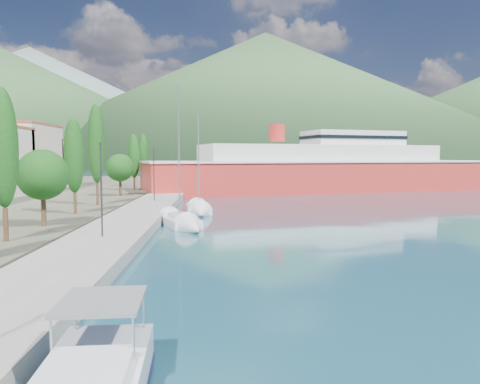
{
  "coord_description": "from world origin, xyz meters",
  "views": [
    {
      "loc": [
        -1.44,
        -18.19,
        5.94
      ],
      "look_at": [
        0.0,
        14.0,
        3.5
      ],
      "focal_mm": 35.0,
      "sensor_mm": 36.0,
      "label": 1
    }
  ],
  "objects": [
    {
      "name": "hills_far",
      "position": [
        138.59,
        618.73,
        77.39
      ],
      "size": [
        1480.0,
        900.0,
        180.0
      ],
      "color": "slate",
      "rests_on": "ground"
    },
    {
      "name": "tree_row",
      "position": [
        -14.65,
        30.94,
        5.7
      ],
      "size": [
        3.8,
        62.8,
        10.92
      ],
      "color": "#47301E",
      "rests_on": "land_strip"
    },
    {
      "name": "ferry",
      "position": [
        16.21,
        61.07,
        3.61
      ],
      "size": [
        60.95,
        29.08,
        11.88
      ],
      "color": "red",
      "rests_on": "ground"
    },
    {
      "name": "sailboat_near",
      "position": [
        -4.25,
        20.37,
        0.31
      ],
      "size": [
        5.38,
        9.25,
        12.94
      ],
      "color": "silver",
      "rests_on": "ground"
    },
    {
      "name": "hills_near",
      "position": [
        98.04,
        372.5,
        49.18
      ],
      "size": [
        1010.0,
        520.0,
        115.0
      ],
      "color": "#365A32",
      "rests_on": "ground"
    },
    {
      "name": "ground",
      "position": [
        0.0,
        120.0,
        0.0
      ],
      "size": [
        1400.0,
        1400.0,
        0.0
      ],
      "primitive_type": "plane",
      "color": "#194758"
    },
    {
      "name": "lamp_posts",
      "position": [
        -9.0,
        13.38,
        4.08
      ],
      "size": [
        0.15,
        45.42,
        6.06
      ],
      "color": "#2D2D33",
      "rests_on": "quay"
    },
    {
      "name": "sailboat_mid",
      "position": [
        -3.46,
        29.9,
        0.32
      ],
      "size": [
        3.21,
        7.92,
        11.34
      ],
      "color": "silver",
      "rests_on": "ground"
    },
    {
      "name": "quay",
      "position": [
        -9.0,
        26.0,
        0.4
      ],
      "size": [
        5.0,
        88.0,
        0.8
      ],
      "primitive_type": "cube",
      "color": "gray",
      "rests_on": "ground"
    }
  ]
}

